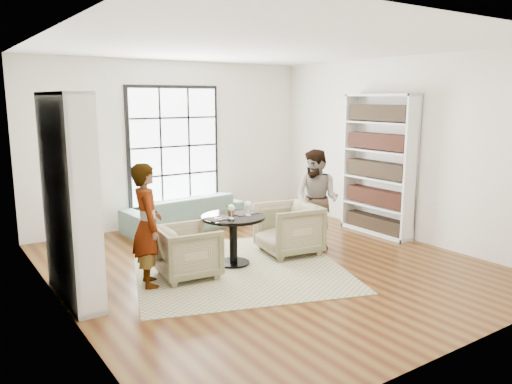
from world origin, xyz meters
TOP-DOWN VIEW (x-y plane):
  - ground at (0.00, 0.00)m, footprint 6.00×6.00m
  - room_shell at (0.00, 0.54)m, footprint 6.00×6.01m
  - rug at (-0.41, 0.10)m, footprint 3.53×3.53m
  - pedestal_table at (-0.39, 0.26)m, footprint 0.89×0.89m
  - sofa at (-0.10, 2.45)m, footprint 2.18×0.98m
  - armchair_left at (-1.13, 0.18)m, footprint 0.84×0.82m
  - armchair_right at (0.57, 0.24)m, footprint 0.97×0.95m
  - person_left at (-1.68, 0.18)m, footprint 0.48×0.63m
  - person_right at (1.12, 0.24)m, footprint 0.81×0.91m
  - placemat_left at (-0.63, 0.24)m, footprint 0.37×0.30m
  - placemat_right at (-0.17, 0.31)m, footprint 0.37×0.30m
  - cutlery_left at (-0.63, 0.24)m, footprint 0.17×0.23m
  - cutlery_right at (-0.17, 0.31)m, footprint 0.17×0.23m
  - wine_glass_left at (-0.50, 0.13)m, footprint 0.09×0.09m
  - wine_glass_right at (-0.20, 0.16)m, footprint 0.09×0.09m
  - flower_centerpiece at (-0.39, 0.31)m, footprint 0.20×0.18m

SIDE VIEW (x-z plane):
  - ground at x=0.00m, z-range 0.00..0.00m
  - rug at x=-0.41m, z-range 0.00..0.01m
  - sofa at x=-0.10m, z-range 0.00..0.62m
  - armchair_left at x=-1.13m, z-range 0.00..0.69m
  - armchair_right at x=0.57m, z-range 0.00..0.77m
  - pedestal_table at x=-0.39m, z-range 0.16..0.87m
  - placemat_left at x=-0.63m, z-range 0.71..0.72m
  - placemat_right at x=-0.17m, z-range 0.71..0.72m
  - cutlery_left at x=-0.63m, z-range 0.72..0.73m
  - cutlery_right at x=-0.17m, z-range 0.72..0.73m
  - person_right at x=1.12m, z-range 0.00..1.55m
  - person_left at x=-1.68m, z-range 0.00..1.56m
  - flower_centerpiece at x=-0.39m, z-range 0.71..0.90m
  - wine_glass_left at x=-0.50m, z-range 0.76..0.95m
  - wine_glass_right at x=-0.20m, z-range 0.76..0.96m
  - room_shell at x=0.00m, z-range -1.74..4.26m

